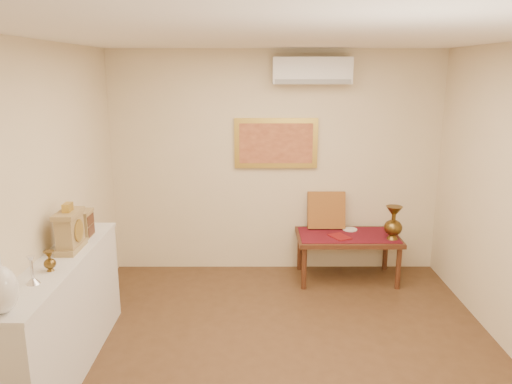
{
  "coord_description": "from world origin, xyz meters",
  "views": [
    {
      "loc": [
        -0.25,
        -3.73,
        2.47
      ],
      "look_at": [
        -0.24,
        1.15,
        1.26
      ],
      "focal_mm": 35.0,
      "sensor_mm": 36.0,
      "label": 1
    }
  ],
  "objects_px": {
    "display_ledge": "(64,316)",
    "brass_urn_tall": "(394,219)",
    "low_table": "(348,240)",
    "wooden_chest": "(83,224)",
    "mantel_clock": "(70,230)"
  },
  "relations": [
    {
      "from": "mantel_clock",
      "to": "low_table",
      "type": "distance_m",
      "value": 3.19
    },
    {
      "from": "mantel_clock",
      "to": "display_ledge",
      "type": "bearing_deg",
      "value": -95.98
    },
    {
      "from": "brass_urn_tall",
      "to": "low_table",
      "type": "height_order",
      "value": "brass_urn_tall"
    },
    {
      "from": "brass_urn_tall",
      "to": "mantel_clock",
      "type": "height_order",
      "value": "mantel_clock"
    },
    {
      "from": "wooden_chest",
      "to": "brass_urn_tall",
      "type": "bearing_deg",
      "value": 19.89
    },
    {
      "from": "low_table",
      "to": "mantel_clock",
      "type": "bearing_deg",
      "value": -148.21
    },
    {
      "from": "brass_urn_tall",
      "to": "wooden_chest",
      "type": "relative_size",
      "value": 1.93
    },
    {
      "from": "brass_urn_tall",
      "to": "low_table",
      "type": "relative_size",
      "value": 0.39
    },
    {
      "from": "wooden_chest",
      "to": "low_table",
      "type": "xyz_separation_m",
      "value": [
        2.67,
        1.29,
        -0.62
      ]
    },
    {
      "from": "display_ledge",
      "to": "wooden_chest",
      "type": "bearing_deg",
      "value": 89.26
    },
    {
      "from": "display_ledge",
      "to": "brass_urn_tall",
      "type": "bearing_deg",
      "value": 28.71
    },
    {
      "from": "mantel_clock",
      "to": "wooden_chest",
      "type": "height_order",
      "value": "mantel_clock"
    },
    {
      "from": "display_ledge",
      "to": "wooden_chest",
      "type": "height_order",
      "value": "wooden_chest"
    },
    {
      "from": "brass_urn_tall",
      "to": "wooden_chest",
      "type": "height_order",
      "value": "wooden_chest"
    },
    {
      "from": "brass_urn_tall",
      "to": "display_ledge",
      "type": "height_order",
      "value": "brass_urn_tall"
    }
  ]
}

